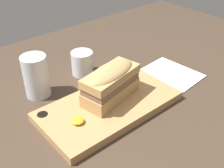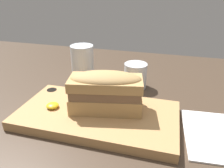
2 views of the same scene
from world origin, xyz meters
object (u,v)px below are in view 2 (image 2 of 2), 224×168
(sandwich, at_px, (106,90))
(wine_glass, at_px, (135,76))
(napkin, at_px, (218,135))
(serving_board, at_px, (97,115))
(water_glass, at_px, (83,67))

(sandwich, height_order, wine_glass, sandwich)
(napkin, bearing_deg, serving_board, -178.31)
(sandwich, relative_size, wine_glass, 2.35)
(serving_board, height_order, wine_glass, wine_glass)
(wine_glass, bearing_deg, sandwich, -101.62)
(sandwich, distance_m, wine_glass, 0.20)
(sandwich, xyz_separation_m, wine_glass, (0.04, 0.20, -0.04))
(serving_board, height_order, napkin, serving_board)
(serving_board, distance_m, sandwich, 0.07)
(wine_glass, bearing_deg, serving_board, -105.75)
(sandwich, relative_size, napkin, 0.96)
(serving_board, bearing_deg, wine_glass, 74.25)
(water_glass, height_order, wine_glass, water_glass)
(water_glass, xyz_separation_m, wine_glass, (0.18, 0.01, -0.02))
(serving_board, xyz_separation_m, wine_glass, (0.06, 0.21, 0.02))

